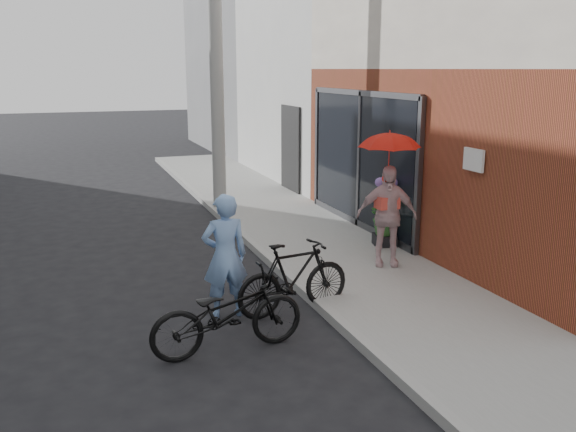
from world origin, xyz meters
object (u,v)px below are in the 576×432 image
utility_pole (216,44)px  officer (225,256)px  bike_left (228,313)px  planter (384,240)px  bike_right (294,278)px  kimono_woman (387,216)px

utility_pole → officer: 6.35m
bike_left → planter: (3.42, 2.70, -0.23)m
utility_pole → planter: bearing=-64.3°
officer → bike_right: size_ratio=1.00×
planter → kimono_woman: bearing=-118.7°
kimono_woman → planter: (0.50, 0.91, -0.66)m
utility_pole → kimono_woman: 5.61m
officer → bike_right: (0.83, -0.20, -0.31)m
bike_right → bike_left: bearing=118.4°
bike_left → planter: 4.36m
bike_left → kimono_woman: bearing=-62.2°
bike_left → kimono_woman: 3.45m
officer → planter: size_ratio=4.38×
kimono_woman → bike_left: bearing=-125.9°
bike_left → bike_right: (1.06, 0.78, 0.02)m
bike_right → kimono_woman: bearing=-69.7°
planter → bike_left: bearing=-141.7°
bike_left → bike_right: bearing=-57.2°
planter → utility_pole: bearing=115.7°
officer → bike_left: 1.06m
bike_right → planter: 3.05m
utility_pole → officer: bearing=-103.4°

